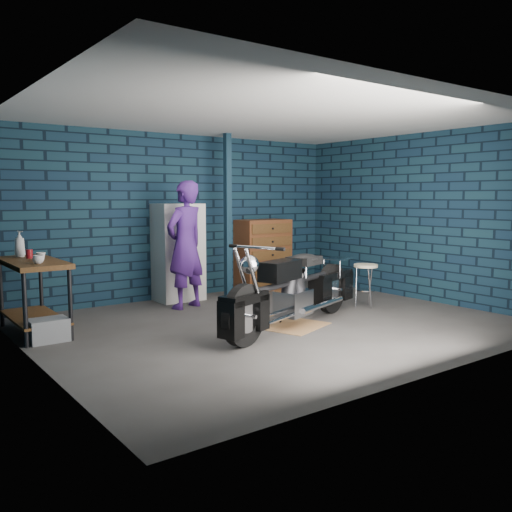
{
  "coord_description": "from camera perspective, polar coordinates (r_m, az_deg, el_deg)",
  "views": [
    {
      "loc": [
        -4.36,
        -5.51,
        1.68
      ],
      "look_at": [
        -0.09,
        0.3,
        0.89
      ],
      "focal_mm": 38.0,
      "sensor_mm": 36.0,
      "label": 1
    }
  ],
  "objects": [
    {
      "name": "bottle",
      "position": [
        7.57,
        -23.62,
        1.17
      ],
      "size": [
        0.17,
        0.17,
        0.33
      ],
      "primitive_type": "imported",
      "rotation": [
        0.0,
        0.0,
        0.44
      ],
      "color": "gray",
      "rests_on": "workbench"
    },
    {
      "name": "shop_stool",
      "position": [
        8.42,
        11.44,
        -3.08
      ],
      "size": [
        0.42,
        0.42,
        0.66
      ],
      "primitive_type": null,
      "rotation": [
        0.0,
        0.0,
        0.19
      ],
      "color": "#C0B591",
      "rests_on": "ground"
    },
    {
      "name": "room_walls",
      "position": [
        7.48,
        -0.62,
        7.98
      ],
      "size": [
        6.02,
        5.01,
        2.71
      ],
      "color": "#102437",
      "rests_on": "ground"
    },
    {
      "name": "cup_b",
      "position": [
        7.03,
        -21.71,
        -0.05
      ],
      "size": [
        0.14,
        0.14,
        0.1
      ],
      "primitive_type": "imported",
      "rotation": [
        0.0,
        0.0,
        -0.39
      ],
      "color": "#C0B591",
      "rests_on": "workbench"
    },
    {
      "name": "person",
      "position": [
        8.19,
        -7.45,
        1.17
      ],
      "size": [
        0.81,
        0.65,
        1.92
      ],
      "primitive_type": "imported",
      "rotation": [
        0.0,
        0.0,
        3.44
      ],
      "color": "#482079",
      "rests_on": "ground"
    },
    {
      "name": "mug_red",
      "position": [
        7.36,
        -22.75,
        0.21
      ],
      "size": [
        0.1,
        0.1,
        0.11
      ],
      "primitive_type": "cylinder",
      "rotation": [
        0.0,
        0.0,
        0.34
      ],
      "color": "maroon",
      "rests_on": "workbench"
    },
    {
      "name": "ground",
      "position": [
        7.23,
        1.98,
        -7.17
      ],
      "size": [
        6.0,
        6.0,
        0.0
      ],
      "primitive_type": "plane",
      "color": "#464341",
      "rests_on": "ground"
    },
    {
      "name": "cup_a",
      "position": [
        6.73,
        -21.95,
        -0.34
      ],
      "size": [
        0.15,
        0.15,
        0.1
      ],
      "primitive_type": "imported",
      "rotation": [
        0.0,
        0.0,
        0.26
      ],
      "color": "#C0B591",
      "rests_on": "workbench"
    },
    {
      "name": "support_post",
      "position": [
        8.94,
        -3.0,
        4.15
      ],
      "size": [
        0.1,
        0.1,
        2.7
      ],
      "primitive_type": "cube",
      "color": "#112837",
      "rests_on": "ground"
    },
    {
      "name": "storage_bin",
      "position": [
        6.8,
        -21.04,
        -7.29
      ],
      "size": [
        0.43,
        0.31,
        0.27
      ],
      "primitive_type": "cube",
      "color": "gray",
      "rests_on": "ground"
    },
    {
      "name": "locker",
      "position": [
        8.83,
        -8.15,
        0.38
      ],
      "size": [
        0.73,
        0.52,
        1.57
      ],
      "primitive_type": "cube",
      "color": "silver",
      "rests_on": "ground"
    },
    {
      "name": "tool_chest",
      "position": [
        9.77,
        0.78,
        0.13
      ],
      "size": [
        0.95,
        0.53,
        1.27
      ],
      "primitive_type": "cube",
      "color": "brown",
      "rests_on": "ground"
    },
    {
      "name": "workbench",
      "position": [
        7.21,
        -22.35,
        -4.0
      ],
      "size": [
        0.6,
        1.4,
        0.91
      ],
      "primitive_type": "cube",
      "color": "brown",
      "rests_on": "ground"
    },
    {
      "name": "drip_mat",
      "position": [
        7.12,
        4.2,
        -7.36
      ],
      "size": [
        0.99,
        0.86,
        0.01
      ],
      "primitive_type": "cube",
      "rotation": [
        0.0,
        0.0,
        0.33
      ],
      "color": "#986442",
      "rests_on": "ground"
    },
    {
      "name": "motorcycle",
      "position": [
        7.01,
        4.24,
        -2.92
      ],
      "size": [
        2.64,
        1.49,
        1.12
      ],
      "primitive_type": null,
      "rotation": [
        0.0,
        0.0,
        0.33
      ],
      "color": "black",
      "rests_on": "ground"
    }
  ]
}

